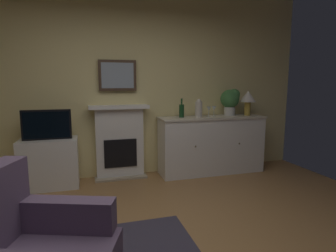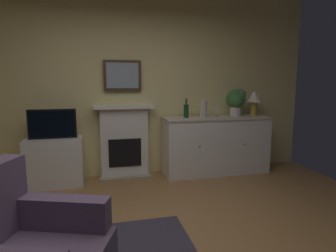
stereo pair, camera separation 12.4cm
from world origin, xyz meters
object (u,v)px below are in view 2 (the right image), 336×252
sideboard_cabinet (216,145)px  tv_set (52,124)px  table_lamp (254,98)px  wine_glass_left (214,109)px  wine_glass_center (219,109)px  wine_bottle (186,111)px  fireplace_unit (124,141)px  potted_plant_small (236,100)px  framed_picture (122,76)px  tv_cabinet (55,162)px  vase_decorative (203,109)px

sideboard_cabinet → tv_set: tv_set is taller
table_lamp → wine_glass_left: table_lamp is taller
sideboard_cabinet → wine_glass_center: (0.03, -0.01, 0.57)m
sideboard_cabinet → wine_bottle: 0.75m
fireplace_unit → wine_glass_left: (1.35, -0.23, 0.48)m
potted_plant_small → wine_bottle: bearing=-178.7°
framed_picture → wine_glass_left: (1.35, -0.28, -0.51)m
wine_bottle → tv_cabinet: 2.02m
framed_picture → wine_glass_left: bearing=-11.7°
wine_bottle → framed_picture: bearing=168.1°
table_lamp → wine_bottle: (-1.13, 0.03, -0.17)m
table_lamp → wine_glass_center: (-0.60, -0.01, -0.16)m
wine_glass_left → fireplace_unit: bearing=170.1°
fireplace_unit → vase_decorative: size_ratio=3.91×
framed_picture → wine_bottle: framed_picture is taller
wine_glass_center → tv_cabinet: wine_glass_center is taller
tv_cabinet → wine_bottle: bearing=0.3°
wine_bottle → wine_glass_left: size_ratio=1.76×
wine_glass_left → tv_set: bearing=178.8°
table_lamp → vase_decorative: table_lamp is taller
sideboard_cabinet → potted_plant_small: (0.34, 0.05, 0.71)m
framed_picture → tv_set: 1.20m
wine_glass_left → tv_cabinet: (-2.32, 0.07, -0.69)m
potted_plant_small → wine_glass_center: bearing=-170.0°
fireplace_unit → sideboard_cabinet: fireplace_unit is taller
wine_glass_center → vase_decorative: size_ratio=0.59×
table_lamp → sideboard_cabinet: bearing=-180.0°
fireplace_unit → tv_set: fireplace_unit is taller
wine_bottle → wine_glass_center: wine_bottle is taller
wine_glass_left → wine_glass_center: same height
sideboard_cabinet → wine_glass_left: size_ratio=10.22×
wine_glass_left → wine_bottle: bearing=168.7°
sideboard_cabinet → potted_plant_small: size_ratio=3.92×
sideboard_cabinet → tv_set: 2.44m
sideboard_cabinet → table_lamp: (0.63, 0.00, 0.73)m
potted_plant_small → wine_glass_left: bearing=-166.5°
fireplace_unit → sideboard_cabinet: 1.44m
fireplace_unit → tv_cabinet: fireplace_unit is taller
tv_cabinet → fireplace_unit: bearing=9.4°
tv_cabinet → tv_set: 0.54m
fireplace_unit → table_lamp: (2.06, -0.18, 0.63)m
fireplace_unit → vase_decorative: vase_decorative is taller
wine_bottle → tv_set: bearing=-179.0°
fireplace_unit → table_lamp: size_ratio=2.75×
table_lamp → tv_set: 3.05m
fireplace_unit → table_lamp: table_lamp is taller
vase_decorative → fireplace_unit: bearing=169.1°
framed_picture → wine_glass_left: 1.47m
sideboard_cabinet → wine_bottle: size_ratio=5.82×
fireplace_unit → wine_glass_left: size_ratio=6.67×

